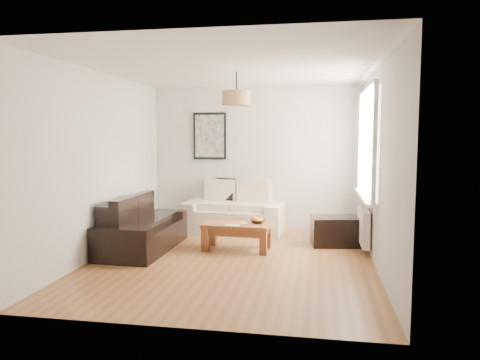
% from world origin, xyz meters
% --- Properties ---
extents(floor, '(4.50, 4.50, 0.00)m').
position_xyz_m(floor, '(0.00, 0.00, 0.00)').
color(floor, brown).
rests_on(floor, ground).
extents(ceiling, '(3.80, 4.50, 0.00)m').
position_xyz_m(ceiling, '(0.00, 0.00, 2.60)').
color(ceiling, white).
rests_on(ceiling, floor).
extents(wall_back, '(3.80, 0.04, 2.60)m').
position_xyz_m(wall_back, '(0.00, 2.25, 1.30)').
color(wall_back, silver).
rests_on(wall_back, floor).
extents(wall_front, '(3.80, 0.04, 2.60)m').
position_xyz_m(wall_front, '(0.00, -2.25, 1.30)').
color(wall_front, silver).
rests_on(wall_front, floor).
extents(wall_left, '(0.04, 4.50, 2.60)m').
position_xyz_m(wall_left, '(-1.90, 0.00, 1.30)').
color(wall_left, silver).
rests_on(wall_left, floor).
extents(wall_right, '(0.04, 4.50, 2.60)m').
position_xyz_m(wall_right, '(1.90, 0.00, 1.30)').
color(wall_right, silver).
rests_on(wall_right, floor).
extents(window_bay, '(0.14, 1.90, 1.60)m').
position_xyz_m(window_bay, '(1.86, 0.80, 1.60)').
color(window_bay, white).
rests_on(window_bay, wall_right).
extents(radiator, '(0.10, 0.90, 0.52)m').
position_xyz_m(radiator, '(1.82, 0.80, 0.38)').
color(radiator, white).
rests_on(radiator, wall_right).
extents(poster, '(0.62, 0.04, 0.87)m').
position_xyz_m(poster, '(-0.85, 2.22, 1.70)').
color(poster, black).
rests_on(poster, wall_back).
extents(pendant_shade, '(0.40, 0.40, 0.20)m').
position_xyz_m(pendant_shade, '(0.00, 0.30, 2.23)').
color(pendant_shade, tan).
rests_on(pendant_shade, ceiling).
extents(loveseat_cream, '(1.77, 1.05, 0.85)m').
position_xyz_m(loveseat_cream, '(-0.30, 1.78, 0.42)').
color(loveseat_cream, beige).
rests_on(loveseat_cream, floor).
extents(sofa_leather, '(0.87, 1.73, 0.74)m').
position_xyz_m(sofa_leather, '(-1.43, 0.32, 0.37)').
color(sofa_leather, black).
rests_on(sofa_leather, floor).
extents(coffee_table, '(1.02, 0.60, 0.41)m').
position_xyz_m(coffee_table, '(-0.04, 0.55, 0.20)').
color(coffee_table, brown).
rests_on(coffee_table, floor).
extents(ottoman, '(0.85, 0.61, 0.45)m').
position_xyz_m(ottoman, '(1.45, 1.10, 0.22)').
color(ottoman, black).
rests_on(ottoman, floor).
extents(cushion_left, '(0.42, 0.25, 0.40)m').
position_xyz_m(cushion_left, '(-0.51, 1.99, 0.73)').
color(cushion_left, black).
rests_on(cushion_left, loveseat_cream).
extents(cushion_right, '(0.40, 0.19, 0.38)m').
position_xyz_m(cushion_right, '(0.01, 1.99, 0.72)').
color(cushion_right, black).
rests_on(cushion_right, loveseat_cream).
extents(fruit_bowl, '(0.25, 0.25, 0.05)m').
position_xyz_m(fruit_bowl, '(0.27, 0.59, 0.44)').
color(fruit_bowl, black).
rests_on(fruit_bowl, coffee_table).
extents(orange_a, '(0.10, 0.10, 0.08)m').
position_xyz_m(orange_a, '(0.28, 0.58, 0.45)').
color(orange_a, orange).
rests_on(orange_a, fruit_bowl).
extents(orange_b, '(0.11, 0.11, 0.08)m').
position_xyz_m(orange_b, '(0.31, 0.62, 0.45)').
color(orange_b, orange).
rests_on(orange_b, fruit_bowl).
extents(orange_c, '(0.11, 0.11, 0.09)m').
position_xyz_m(orange_c, '(0.22, 0.67, 0.45)').
color(orange_c, '#FF6015').
rests_on(orange_c, fruit_bowl).
extents(papers, '(0.21, 0.15, 0.01)m').
position_xyz_m(papers, '(-0.07, 0.36, 0.41)').
color(papers, silver).
rests_on(papers, coffee_table).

